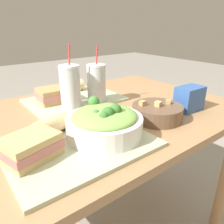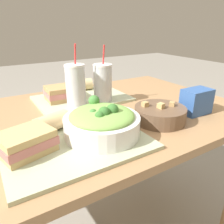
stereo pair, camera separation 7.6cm
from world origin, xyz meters
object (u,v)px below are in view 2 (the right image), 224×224
object	(u,v)px
drink_cup_red	(103,84)
baguette_near	(52,122)
drink_cup_dark	(76,87)
sandwich_far	(62,93)
soup_bowl	(160,114)
baguette_far	(82,84)
salad_bowl	(102,122)
chip_bag	(196,101)
sandwich_near	(26,142)
napkin_folded	(59,122)

from	to	relation	value
drink_cup_red	baguette_near	bearing A→B (deg)	-148.38
baguette_near	drink_cup_dark	size ratio (longest dim) A/B	0.49
sandwich_far	drink_cup_red	xyz separation A→B (m)	(0.16, -0.11, 0.05)
soup_bowl	drink_cup_red	distance (m)	0.31
baguette_far	sandwich_far	bearing A→B (deg)	131.76
salad_bowl	soup_bowl	xyz separation A→B (m)	(0.25, -0.00, -0.03)
soup_bowl	sandwich_far	size ratio (longest dim) A/B	1.27
drink_cup_red	chip_bag	xyz separation A→B (m)	(0.26, -0.31, -0.04)
sandwich_near	salad_bowl	bearing A→B (deg)	-19.08
soup_bowl	sandwich_near	size ratio (longest dim) A/B	1.16
sandwich_near	napkin_folded	distance (m)	0.23
chip_bag	baguette_far	bearing A→B (deg)	119.06
soup_bowl	napkin_folded	distance (m)	0.38
soup_bowl	baguette_near	world-z (taller)	soup_bowl
baguette_near	drink_cup_red	size ratio (longest dim) A/B	0.51
sandwich_near	drink_cup_dark	size ratio (longest dim) A/B	0.64
salad_bowl	baguette_far	xyz separation A→B (m)	(0.16, 0.50, -0.02)
napkin_folded	drink_cup_red	bearing A→B (deg)	22.55
baguette_near	drink_cup_red	distance (m)	0.35
soup_bowl	drink_cup_red	bearing A→B (deg)	105.38
soup_bowl	chip_bag	distance (m)	0.18
drink_cup_dark	soup_bowl	bearing A→B (deg)	-54.16
sandwich_far	drink_cup_red	distance (m)	0.20
salad_bowl	sandwich_near	world-z (taller)	salad_bowl
baguette_far	soup_bowl	bearing A→B (deg)	-161.55
sandwich_far	drink_cup_dark	distance (m)	0.12
sandwich_near	drink_cup_dark	xyz separation A→B (m)	(0.27, 0.28, 0.05)
sandwich_far	chip_bag	distance (m)	0.59
salad_bowl	drink_cup_dark	world-z (taller)	drink_cup_dark
baguette_near	chip_bag	size ratio (longest dim) A/B	1.06
sandwich_near	chip_bag	world-z (taller)	chip_bag
salad_bowl	napkin_folded	bearing A→B (deg)	113.35
sandwich_near	napkin_folded	bearing A→B (deg)	34.44
sandwich_near	soup_bowl	bearing A→B (deg)	-17.14
salad_bowl	chip_bag	bearing A→B (deg)	-2.26
drink_cup_red	napkin_folded	bearing A→B (deg)	-157.45
baguette_near	chip_bag	bearing A→B (deg)	-120.09
baguette_near	napkin_folded	xyz separation A→B (m)	(0.04, 0.08, -0.04)
baguette_far	chip_bag	bearing A→B (deg)	-144.09
soup_bowl	sandwich_near	world-z (taller)	same
drink_cup_dark	chip_bag	bearing A→B (deg)	-38.20
salad_bowl	sandwich_far	bearing A→B (deg)	88.51
sandwich_far	salad_bowl	bearing A→B (deg)	-89.76
soup_bowl	chip_bag	xyz separation A→B (m)	(0.18, -0.02, 0.02)
salad_bowl	drink_cup_red	distance (m)	0.34
napkin_folded	baguette_near	bearing A→B (deg)	-119.97
baguette_far	napkin_folded	bearing A→B (deg)	150.73
baguette_far	napkin_folded	world-z (taller)	baguette_far
baguette_near	chip_bag	distance (m)	0.57
salad_bowl	sandwich_far	world-z (taller)	salad_bowl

